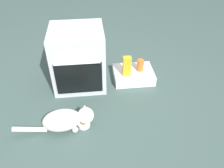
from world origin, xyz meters
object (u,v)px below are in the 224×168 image
object	(u,v)px
food_bowl	(84,124)
juice_carton	(127,66)
cat	(66,120)
pantry_cabinet	(133,75)
sauce_jar	(140,65)
oven	(78,58)

from	to	relation	value
food_bowl	juice_carton	xyz separation A→B (m)	(0.51, 0.61, 0.20)
cat	juice_carton	world-z (taller)	juice_carton
pantry_cabinet	food_bowl	xyz separation A→B (m)	(-0.60, -0.68, -0.03)
food_bowl	sauce_jar	bearing A→B (deg)	45.51
oven	pantry_cabinet	xyz separation A→B (m)	(0.63, 0.01, -0.28)
oven	juice_carton	world-z (taller)	oven
oven	cat	xyz separation A→B (m)	(-0.13, -0.69, -0.22)
sauce_jar	juice_carton	bearing A→B (deg)	-156.02
oven	cat	size ratio (longest dim) A/B	0.91
oven	food_bowl	xyz separation A→B (m)	(0.03, -0.68, -0.31)
food_bowl	pantry_cabinet	bearing A→B (deg)	48.57
sauce_jar	oven	bearing A→B (deg)	-179.06
pantry_cabinet	cat	world-z (taller)	cat
oven	sauce_jar	size ratio (longest dim) A/B	4.78
cat	sauce_jar	bearing A→B (deg)	34.65
food_bowl	juice_carton	size ratio (longest dim) A/B	0.50
cat	oven	bearing A→B (deg)	73.88
pantry_cabinet	cat	bearing A→B (deg)	-137.26
pantry_cabinet	sauce_jar	distance (m)	0.15
oven	food_bowl	distance (m)	0.75
juice_carton	pantry_cabinet	bearing A→B (deg)	35.71
oven	pantry_cabinet	bearing A→B (deg)	0.48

